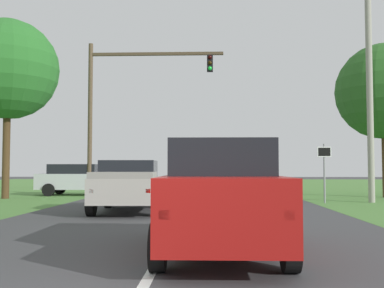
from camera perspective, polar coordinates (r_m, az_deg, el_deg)
The scene contains 9 objects.
ground_plane at distance 15.55m, azimuth -1.02°, elevation -8.65°, with size 120.00×120.00×0.00m, color #424244.
red_suv_near at distance 8.41m, azimuth 3.56°, elevation -6.28°, with size 2.21×4.89×2.01m.
pickup_truck_lead at distance 16.17m, azimuth -7.78°, elevation -5.10°, with size 2.49×5.01×1.79m.
traffic_light at distance 25.32m, azimuth -8.57°, elevation 5.99°, with size 7.39×0.40×8.35m.
keep_moving_sign at distance 20.64m, azimuth 16.18°, elevation -2.56°, with size 0.60×0.09×2.57m.
oak_tree_right at distance 26.00m, azimuth 22.84°, elevation 6.05°, with size 4.98×4.98×8.01m.
crossing_suv_far at distance 26.42m, azimuth -14.08°, elevation -4.23°, with size 4.40×2.21×1.73m.
utility_pole_right at distance 22.01m, azimuth 21.27°, elevation 6.21°, with size 0.28×0.28×9.94m, color #9E998E.
extra_tree_1 at distance 25.11m, azimuth -21.98°, elevation 8.61°, with size 5.04×5.04×9.02m.
Camera 1 is at (0.85, -4.92, 1.54)m, focal length 42.77 mm.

